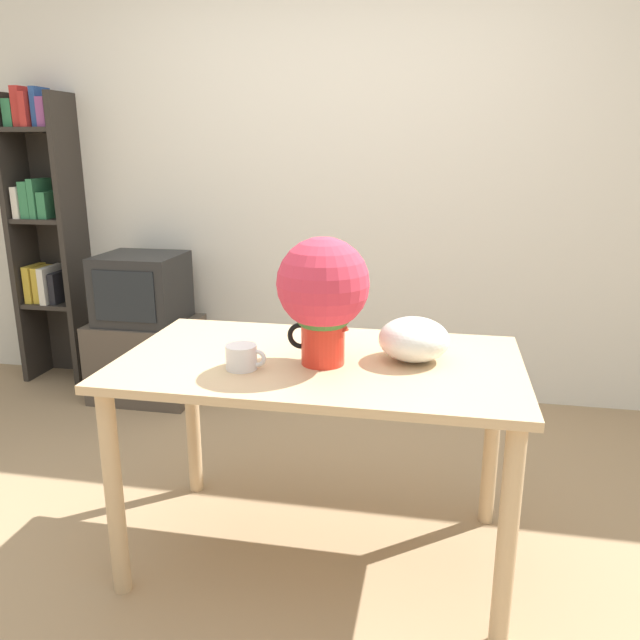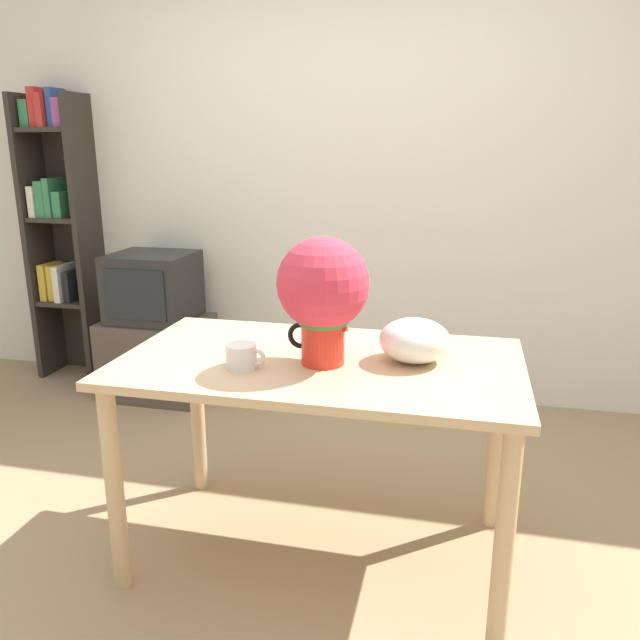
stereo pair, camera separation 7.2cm
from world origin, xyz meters
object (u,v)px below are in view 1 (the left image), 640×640
coffee_mug (242,357)px  white_bowl (414,339)px  flower_vase (323,293)px  tv_set (142,288)px

coffee_mug → white_bowl: 0.58m
white_bowl → flower_vase: bearing=-162.6°
white_bowl → tv_set: 2.08m
tv_set → coffee_mug: bearing=-53.1°
flower_vase → tv_set: flower_vase is taller
tv_set → white_bowl: bearing=-37.5°
flower_vase → coffee_mug: bearing=-157.3°
coffee_mug → tv_set: bearing=126.9°
flower_vase → coffee_mug: flower_vase is taller
flower_vase → white_bowl: (0.30, 0.09, -0.17)m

